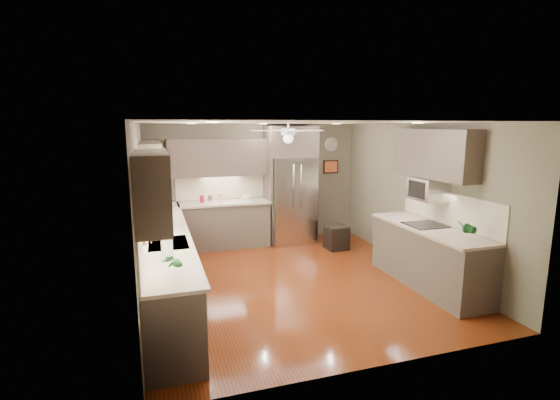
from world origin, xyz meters
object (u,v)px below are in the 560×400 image
canister_b (210,199)px  canister_c (220,197)px  canister_a (202,199)px  paper_towel (167,248)px  potted_plant_left (172,262)px  potted_plant_right (465,228)px  microwave (428,189)px  refrigerator (291,187)px  stool (336,237)px  soap_bottle (157,229)px  bowl (246,200)px

canister_b → canister_c: bearing=-1.9°
canister_a → paper_towel: paper_towel is taller
potted_plant_left → paper_towel: 0.50m
potted_plant_right → microwave: size_ratio=0.58×
refrigerator → canister_c: bearing=178.2°
stool → refrigerator: bearing=131.0°
canister_b → stool: canister_b is taller
potted_plant_right → paper_towel: potted_plant_right is taller
soap_bottle → microwave: (4.08, -0.51, 0.45)m
canister_a → refrigerator: bearing=-1.9°
canister_c → soap_bottle: canister_c is taller
microwave → stool: size_ratio=1.15×
potted_plant_right → refrigerator: size_ratio=0.13×
refrigerator → paper_towel: bearing=-128.3°
canister_a → stool: (2.56, -0.86, -0.78)m
canister_a → potted_plant_right: 4.84m
canister_c → microwave: 3.97m
canister_b → bowl: bearing=-3.0°
canister_b → canister_c: 0.20m
refrigerator → paper_towel: refrigerator is taller
bowl → paper_towel: (-1.69, -3.38, 0.12)m
canister_a → soap_bottle: bearing=-111.6°
canister_b → soap_bottle: soap_bottle is taller
canister_b → microwave: (3.03, -2.76, 0.47)m
soap_bottle → refrigerator: size_ratio=0.07×
canister_c → microwave: size_ratio=0.32×
potted_plant_left → microwave: microwave is taller
soap_bottle → potted_plant_right: size_ratio=0.54×
canister_a → bowl: (0.89, -0.04, -0.05)m
canister_a → refrigerator: refrigerator is taller
canister_b → canister_c: (0.20, -0.01, 0.02)m
canister_b → bowl: size_ratio=0.70×
canister_c → microwave: microwave is taller
potted_plant_left → potted_plant_right: bearing=2.9°
canister_c → paper_towel: (-1.16, -3.41, 0.05)m
potted_plant_right → stool: (-0.53, 2.87, -0.86)m
canister_c → bowl: bearing=-3.4°
potted_plant_right → stool: 3.04m
bowl → stool: 1.99m
refrigerator → stool: 1.42m
canister_a → potted_plant_right: potted_plant_right is taller
canister_c → refrigerator: bearing=-1.8°
potted_plant_right → stool: size_ratio=0.66×
potted_plant_left → bowl: 4.23m
canister_a → refrigerator: size_ratio=0.06×
canister_a → canister_c: 0.36m
canister_b → paper_towel: size_ratio=0.44×
soap_bottle → microwave: microwave is taller
canister_c → paper_towel: 3.60m
canister_a → canister_b: (0.16, -0.01, -0.01)m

